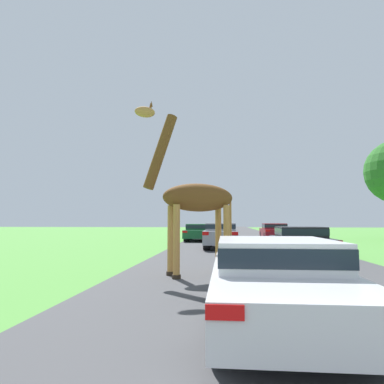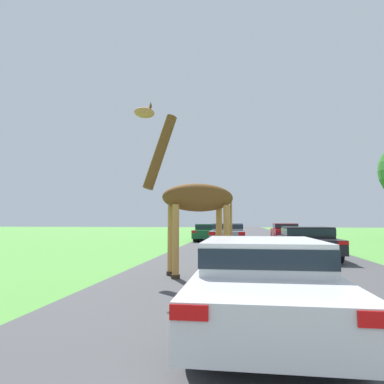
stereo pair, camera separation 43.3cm
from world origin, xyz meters
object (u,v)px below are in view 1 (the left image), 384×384
(giraffe_near_road, at_px, (193,198))
(car_queue_left, at_px, (221,235))
(car_verge_right, at_px, (199,232))
(car_far_ahead, at_px, (300,241))
(car_lead_maroon, at_px, (275,276))
(car_queue_right, at_px, (274,231))

(giraffe_near_road, distance_m, car_queue_left, 9.65)
(car_verge_right, bearing_deg, car_far_ahead, -66.61)
(car_queue_left, xyz_separation_m, car_far_ahead, (3.31, -4.56, -0.05))
(car_lead_maroon, height_order, car_far_ahead, car_far_ahead)
(giraffe_near_road, height_order, car_far_ahead, giraffe_near_road)
(car_queue_right, xyz_separation_m, car_queue_left, (-4.08, -8.18, 0.04))
(car_queue_right, relative_size, car_verge_right, 0.90)
(car_lead_maroon, xyz_separation_m, car_far_ahead, (2.36, 9.20, 0.01))
(car_far_ahead, relative_size, car_verge_right, 0.89)
(car_queue_right, bearing_deg, car_verge_right, -169.71)
(car_lead_maroon, bearing_deg, car_queue_right, 81.88)
(car_lead_maroon, distance_m, car_verge_right, 21.05)
(giraffe_near_road, bearing_deg, car_queue_right, -39.05)
(car_queue_right, distance_m, car_far_ahead, 12.76)
(car_queue_left, distance_m, car_far_ahead, 5.64)
(car_queue_right, distance_m, car_queue_left, 9.14)
(car_queue_right, bearing_deg, car_far_ahead, -93.45)
(giraffe_near_road, distance_m, car_far_ahead, 6.53)
(giraffe_near_road, relative_size, car_verge_right, 1.01)
(car_queue_left, relative_size, car_verge_right, 0.89)
(car_lead_maroon, bearing_deg, car_far_ahead, 75.59)
(giraffe_near_road, distance_m, car_lead_maroon, 4.75)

